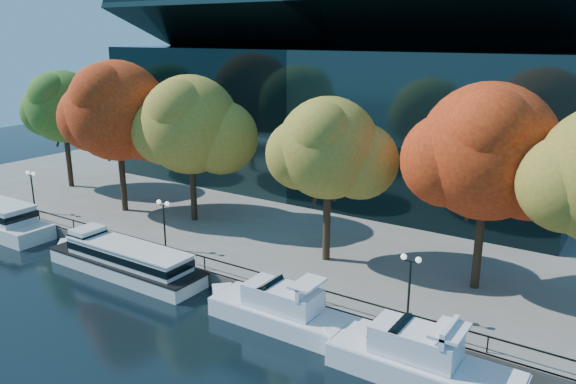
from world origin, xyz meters
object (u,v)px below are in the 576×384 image
Objects in this scene: tour_boat at (121,258)px; lamp_1 at (164,214)px; cruiser_near at (283,310)px; tree_3 at (330,151)px; tree_2 at (191,127)px; lamp_2 at (410,272)px; tree_4 at (490,155)px; lamp_0 at (32,182)px; cruiser_far at (415,359)px; tree_0 at (64,108)px; tree_1 at (118,113)px.

lamp_1 is (1.15, 3.46, 2.76)m from tour_boat.
cruiser_near reaches higher than tour_boat.
tree_3 reaches higher than tour_boat.
tree_3 is at bearing -5.82° from tree_2.
lamp_2 is (8.48, -5.23, -5.41)m from tree_3.
tree_4 is 24.23m from lamp_1.
tree_2 is 14.79m from tree_3.
lamp_0 is (-30.89, 3.41, 2.93)m from cruiser_near.
tree_2 is at bearing 163.83° from lamp_2.
lamp_2 is (21.35, 3.46, 2.76)m from tour_boat.
lamp_0 reaches higher than cruiser_far.
tour_boat is at bearing -157.23° from tree_4.
tree_0 is 0.97× the size of tree_2.
tree_4 is at bearing 9.22° from lamp_0.
tree_0 is at bearing 152.10° from tour_boat.
tree_2 reaches higher than lamp_2.
tree_3 is at bearing 148.36° from lamp_2.
lamp_1 is (3.00, -6.73, -5.60)m from tree_2.
tree_3 reaches higher than cruiser_far.
tour_boat is at bearing -79.74° from tree_2.
tour_boat is 4.57m from lamp_1.
cruiser_far is 22.85m from lamp_1.
tree_2 is 3.25× the size of lamp_2.
cruiser_far reaches higher than tour_boat.
tour_boat is 25.74m from tree_0.
tree_4 is at bearing -1.81° from tree_0.
lamp_1 is at bearing -19.27° from tree_0.
cruiser_far is at bearing -41.64° from tree_3.
tree_1 reaches higher than lamp_0.
tree_2 is 0.96× the size of tree_4.
tree_1 is 10.69m from lamp_0.
tree_4 reaches higher than lamp_2.
tour_boat is 1.18× the size of tree_0.
tree_1 is at bearing 137.53° from tour_boat.
tree_3 is 0.90× the size of tree_4.
tree_4 is (10.81, 1.25, 0.73)m from tree_3.
tree_1 is 22.33m from tree_3.
lamp_0 is at bearing 180.00° from lamp_2.
tree_2 is 24.80m from lamp_2.
tree_4 reaches higher than tree_3.
cruiser_far is at bearing -6.00° from lamp_0.
tour_boat is at bearing -170.80° from lamp_2.
cruiser_near is at bearing -132.37° from tree_4.
tree_4 is at bearing 70.26° from lamp_2.
tree_1 is at bearing 37.30° from lamp_0.
tour_boat is 3.75× the size of lamp_1.
lamp_2 reaches higher than tour_boat.
tree_2 is at bearing 25.07° from lamp_0.
lamp_1 reaches higher than cruiser_near.
tree_1 is (12.04, -2.73, 0.69)m from tree_0.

